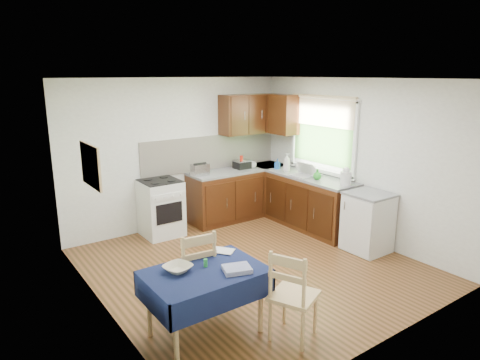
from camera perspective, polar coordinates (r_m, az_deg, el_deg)
floor at (r=5.98m, az=1.70°, el=-11.37°), size 4.20×4.20×0.00m
ceiling at (r=5.40m, az=1.90°, el=13.35°), size 4.00×4.20×0.02m
wall_back at (r=7.30m, az=-8.23°, el=3.54°), size 4.00×0.02×2.50m
wall_front at (r=4.15m, az=19.66°, el=-5.29°), size 4.00×0.02×2.50m
wall_left at (r=4.67m, az=-18.20°, el=-3.05°), size 0.02×4.20×2.50m
wall_right at (r=6.92m, az=15.12°, el=2.62°), size 0.02×4.20×2.50m
base_cabinets at (r=7.54m, az=4.20°, el=-2.44°), size 1.90×2.30×0.86m
worktop_back at (r=7.66m, az=-0.10°, el=1.35°), size 1.90×0.60×0.04m
worktop_right at (r=7.21m, az=9.44°, el=0.35°), size 0.60×1.70×0.04m
worktop_corner at (r=8.04m, az=3.68°, el=1.94°), size 0.60×0.60×0.04m
splashback at (r=7.61m, az=-3.81°, el=3.70°), size 2.70×0.02×0.60m
upper_cabinets at (r=7.79m, az=2.78°, el=8.77°), size 1.20×0.85×0.70m
stove at (r=7.02m, az=-10.50°, el=-3.65°), size 0.60×0.61×0.92m
window at (r=7.30m, az=10.94°, el=6.61°), size 0.04×1.48×1.26m
fridge at (r=6.58m, az=16.67°, el=-5.41°), size 0.58×0.60×0.89m
corkboard at (r=4.87m, az=-19.25°, el=1.81°), size 0.04×0.62×0.47m
dining_table at (r=4.33m, az=-4.71°, el=-13.19°), size 1.15×0.78×0.69m
chair_far at (r=4.71m, az=-6.07°, el=-11.85°), size 0.48×0.48×0.97m
chair_near at (r=4.30m, az=6.94°, el=-14.73°), size 0.56×0.56×0.95m
toaster at (r=7.16m, az=-5.35°, el=1.37°), size 0.28×0.17×0.22m
sandwich_press at (r=7.68m, az=0.27°, el=2.12°), size 0.27×0.23×0.16m
sauce_bottle at (r=7.60m, az=0.19°, el=2.35°), size 0.06×0.06×0.25m
yellow_packet at (r=7.74m, az=0.00°, el=2.20°), size 0.13×0.10×0.15m
dish_rack at (r=7.23m, az=8.75°, el=0.78°), size 0.47×0.35×0.22m
kettle at (r=6.71m, az=13.93°, el=0.38°), size 0.17×0.17×0.29m
cup at (r=7.73m, az=1.71°, el=2.02°), size 0.18×0.18×0.11m
soap_bottle_a at (r=7.45m, az=6.24°, el=2.32°), size 0.17×0.17×0.32m
soap_bottle_b at (r=7.66m, az=5.01°, el=2.15°), size 0.11×0.11×0.18m
soap_bottle_c at (r=6.98m, az=10.27°, el=0.75°), size 0.19×0.19×0.17m
plate_bowl at (r=4.28m, az=-8.29°, el=-11.57°), size 0.33×0.33×0.07m
book at (r=4.61m, az=-2.63°, el=-9.83°), size 0.27×0.28×0.02m
spice_jar at (r=4.34m, az=-4.61°, el=-10.96°), size 0.04×0.04×0.08m
tea_towel at (r=4.24m, az=-0.42°, el=-11.78°), size 0.32×0.28×0.05m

